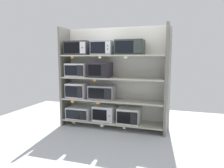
{
  "coord_description": "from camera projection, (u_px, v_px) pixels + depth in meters",
  "views": [
    {
      "loc": [
        1.36,
        -4.26,
        1.55
      ],
      "look_at": [
        0.0,
        0.0,
        0.98
      ],
      "focal_mm": 33.4,
      "sensor_mm": 36.0,
      "label": 1
    }
  ],
  "objects": [
    {
      "name": "microwave_2",
      "position": [
        129.0,
        115.0,
        4.47
      ],
      "size": [
        0.46,
        0.43,
        0.32
      ],
      "color": "silver",
      "rests_on": "shelf_0"
    },
    {
      "name": "upright_left",
      "position": [
        65.0,
        77.0,
        4.83
      ],
      "size": [
        0.05,
        0.46,
        2.21
      ],
      "primitive_type": "cube",
      "color": "#68645B",
      "rests_on": "ground"
    },
    {
      "name": "price_tag_0",
      "position": [
        74.0,
        123.0,
        4.64
      ],
      "size": [
        0.06,
        0.0,
        0.03
      ],
      "primitive_type": "cube",
      "color": "orange"
    },
    {
      "name": "microwave_8",
      "position": [
        103.0,
        48.0,
        4.46
      ],
      "size": [
        0.46,
        0.36,
        0.3
      ],
      "color": "#979FAB",
      "rests_on": "shelf_3"
    },
    {
      "name": "upright_right",
      "position": [
        167.0,
        80.0,
        4.14
      ],
      "size": [
        0.05,
        0.46,
        2.21
      ],
      "primitive_type": "cube",
      "color": "#68645B",
      "rests_on": "ground"
    },
    {
      "name": "microwave_0",
      "position": [
        80.0,
        112.0,
        4.82
      ],
      "size": [
        0.54,
        0.43,
        0.26
      ],
      "color": "silver",
      "rests_on": "shelf_0"
    },
    {
      "name": "price_tag_3",
      "position": [
        72.0,
        102.0,
        4.59
      ],
      "size": [
        0.07,
        0.0,
        0.04
      ],
      "primitive_type": "cube",
      "color": "orange"
    },
    {
      "name": "shelf_1",
      "position": [
        112.0,
        100.0,
        4.55
      ],
      "size": [
        2.22,
        0.46,
        0.03
      ],
      "primitive_type": "cube",
      "color": "#ADA899"
    },
    {
      "name": "price_tag_1",
      "position": [
        102.0,
        126.0,
        4.44
      ],
      "size": [
        0.07,
        0.0,
        0.03
      ],
      "primitive_type": "cube",
      "color": "white"
    },
    {
      "name": "shelf_3",
      "position": [
        112.0,
        56.0,
        4.43
      ],
      "size": [
        2.22,
        0.46,
        0.03
      ],
      "primitive_type": "cube",
      "color": "#ADA899"
    },
    {
      "name": "price_tag_6",
      "position": [
        72.0,
        57.0,
        4.45
      ],
      "size": [
        0.07,
        0.0,
        0.03
      ],
      "primitive_type": "cube",
      "color": "orange"
    },
    {
      "name": "shelf_2",
      "position": [
        112.0,
        78.0,
        4.49
      ],
      "size": [
        2.22,
        0.46,
        0.03
      ],
      "primitive_type": "cube",
      "color": "#ADA899"
    },
    {
      "name": "microwave_6",
      "position": [
        101.0,
        70.0,
        4.54
      ],
      "size": [
        0.45,
        0.41,
        0.33
      ],
      "color": "#2D2733",
      "rests_on": "shelf_2"
    },
    {
      "name": "price_tag_5",
      "position": [
        95.0,
        80.0,
        4.36
      ],
      "size": [
        0.06,
        0.0,
        0.03
      ],
      "primitive_type": "cube",
      "color": "orange"
    },
    {
      "name": "back_panel",
      "position": [
        115.0,
        77.0,
        4.73
      ],
      "size": [
        2.42,
        0.04,
        2.21
      ],
      "primitive_type": "cube",
      "color": "beige",
      "rests_on": "ground"
    },
    {
      "name": "microwave_3",
      "position": [
        78.0,
        90.0,
        4.77
      ],
      "size": [
        0.45,
        0.41,
        0.33
      ],
      "color": "silver",
      "rests_on": "shelf_1"
    },
    {
      "name": "microwave_1",
      "position": [
        104.0,
        113.0,
        4.64
      ],
      "size": [
        0.47,
        0.37,
        0.33
      ],
      "color": "silver",
      "rests_on": "shelf_0"
    },
    {
      "name": "microwave_4",
      "position": [
        102.0,
        92.0,
        4.59
      ],
      "size": [
        0.56,
        0.36,
        0.3
      ],
      "color": "#9C9AA4",
      "rests_on": "shelf_1"
    },
    {
      "name": "price_tag_8",
      "position": [
        126.0,
        57.0,
        4.1
      ],
      "size": [
        0.06,
        0.0,
        0.04
      ],
      "primitive_type": "cube",
      "color": "beige"
    },
    {
      "name": "microwave_5",
      "position": [
        78.0,
        70.0,
        4.71
      ],
      "size": [
        0.48,
        0.41,
        0.29
      ],
      "color": "silver",
      "rests_on": "shelf_2"
    },
    {
      "name": "price_tag_2",
      "position": [
        124.0,
        128.0,
        4.29
      ],
      "size": [
        0.05,
        0.0,
        0.03
      ],
      "primitive_type": "cube",
      "color": "beige"
    },
    {
      "name": "microwave_7",
      "position": [
        79.0,
        48.0,
        4.64
      ],
      "size": [
        0.54,
        0.44,
        0.3
      ],
      "color": "#2D2C30",
      "rests_on": "shelf_3"
    },
    {
      "name": "ground",
      "position": [
        95.0,
        146.0,
        3.68
      ],
      "size": [
        6.22,
        6.0,
        0.02
      ],
      "primitive_type": "cube",
      "color": "#B2B7BC"
    },
    {
      "name": "shelf_0",
      "position": [
        112.0,
        122.0,
        4.61
      ],
      "size": [
        2.22,
        0.46,
        0.03
      ],
      "primitive_type": "cube",
      "color": "#ADA899",
      "rests_on": "ground"
    },
    {
      "name": "price_tag_4",
      "position": [
        98.0,
        103.0,
        4.4
      ],
      "size": [
        0.09,
        0.0,
        0.04
      ],
      "primitive_type": "cube",
      "color": "orange"
    },
    {
      "name": "microwave_9",
      "position": [
        130.0,
        47.0,
        4.28
      ],
      "size": [
        0.58,
        0.37,
        0.31
      ],
      "color": "#2B3431",
      "rests_on": "shelf_3"
    },
    {
      "name": "price_tag_7",
      "position": [
        100.0,
        57.0,
        4.26
      ],
      "size": [
        0.06,
        0.0,
        0.04
      ],
      "primitive_type": "cube",
      "color": "beige"
    }
  ]
}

